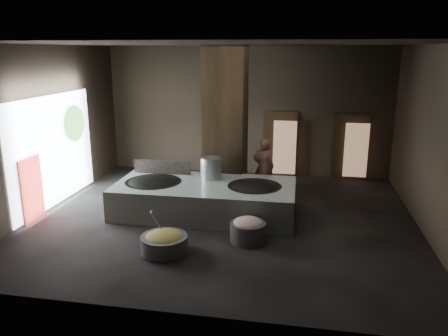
% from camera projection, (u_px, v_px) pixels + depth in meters
% --- Properties ---
extents(floor, '(10.00, 9.00, 0.10)m').
position_uv_depth(floor, '(224.00, 219.00, 11.76)').
color(floor, black).
rests_on(floor, ground).
extents(ceiling, '(10.00, 9.00, 0.10)m').
position_uv_depth(ceiling, '(224.00, 42.00, 10.55)').
color(ceiling, black).
rests_on(ceiling, back_wall).
extents(back_wall, '(10.00, 0.10, 4.50)m').
position_uv_depth(back_wall, '(247.00, 111.00, 15.47)').
color(back_wall, black).
rests_on(back_wall, ground).
extents(front_wall, '(10.00, 0.10, 4.50)m').
position_uv_depth(front_wall, '(172.00, 189.00, 6.84)').
color(front_wall, black).
rests_on(front_wall, ground).
extents(left_wall, '(0.10, 9.00, 4.50)m').
position_uv_depth(left_wall, '(44.00, 129.00, 12.03)').
color(left_wall, black).
rests_on(left_wall, ground).
extents(right_wall, '(0.10, 9.00, 4.50)m').
position_uv_depth(right_wall, '(434.00, 142.00, 10.28)').
color(right_wall, black).
rests_on(right_wall, ground).
extents(pillar, '(1.20, 1.20, 4.50)m').
position_uv_depth(pillar, '(226.00, 123.00, 13.01)').
color(pillar, black).
rests_on(pillar, ground).
extents(hearth_platform, '(4.87, 2.36, 0.84)m').
position_uv_depth(hearth_platform, '(205.00, 198.00, 11.95)').
color(hearth_platform, '#B7CBBB').
rests_on(hearth_platform, ground).
extents(platform_cap, '(4.75, 2.28, 0.03)m').
position_uv_depth(platform_cap, '(205.00, 185.00, 11.85)').
color(platform_cap, black).
rests_on(platform_cap, hearth_platform).
extents(wok_left, '(1.53, 1.53, 0.42)m').
position_uv_depth(wok_left, '(154.00, 185.00, 12.07)').
color(wok_left, black).
rests_on(wok_left, hearth_platform).
extents(wok_left_rim, '(1.56, 1.56, 0.05)m').
position_uv_depth(wok_left_rim, '(153.00, 182.00, 12.05)').
color(wok_left_rim, black).
rests_on(wok_left_rim, hearth_platform).
extents(wok_right, '(1.42, 1.42, 0.40)m').
position_uv_depth(wok_right, '(255.00, 189.00, 11.68)').
color(wok_right, black).
rests_on(wok_right, hearth_platform).
extents(wok_right_rim, '(1.46, 1.46, 0.05)m').
position_uv_depth(wok_right_rim, '(255.00, 187.00, 11.66)').
color(wok_right_rim, black).
rests_on(wok_right_rim, hearth_platform).
extents(stock_pot, '(0.59, 0.59, 0.63)m').
position_uv_depth(stock_pot, '(211.00, 168.00, 12.28)').
color(stock_pot, silver).
rests_on(stock_pot, hearth_platform).
extents(splash_guard, '(1.69, 0.08, 0.42)m').
position_uv_depth(splash_guard, '(162.00, 168.00, 12.76)').
color(splash_guard, black).
rests_on(splash_guard, hearth_platform).
extents(cook, '(0.69, 0.48, 1.78)m').
position_uv_depth(cook, '(264.00, 167.00, 13.31)').
color(cook, '#9B664F').
rests_on(cook, ground).
extents(veg_basin, '(1.37, 1.37, 0.38)m').
position_uv_depth(veg_basin, '(164.00, 244.00, 9.69)').
color(veg_basin, slate).
rests_on(veg_basin, ground).
extents(veg_fill, '(0.85, 0.85, 0.26)m').
position_uv_depth(veg_fill, '(164.00, 237.00, 9.65)').
color(veg_fill, olive).
rests_on(veg_fill, veg_basin).
extents(ladle, '(0.33, 0.29, 0.74)m').
position_uv_depth(ladle, '(159.00, 226.00, 9.76)').
color(ladle, silver).
rests_on(ladle, veg_basin).
extents(meat_basin, '(1.10, 1.10, 0.46)m').
position_uv_depth(meat_basin, '(248.00, 232.00, 10.24)').
color(meat_basin, slate).
rests_on(meat_basin, ground).
extents(meat_fill, '(0.70, 0.70, 0.27)m').
position_uv_depth(meat_fill, '(248.00, 223.00, 10.18)').
color(meat_fill, tan).
rests_on(meat_fill, meat_basin).
extents(doorway_near, '(1.18, 0.08, 2.38)m').
position_uv_depth(doorway_near, '(280.00, 145.00, 15.47)').
color(doorway_near, black).
rests_on(doorway_near, ground).
extents(doorway_near_glow, '(0.80, 0.04, 1.89)m').
position_uv_depth(doorway_near_glow, '(285.00, 148.00, 15.25)').
color(doorway_near_glow, '#8C6647').
rests_on(doorway_near_glow, ground).
extents(doorway_far, '(1.18, 0.08, 2.38)m').
position_uv_depth(doorway_far, '(350.00, 147.00, 15.06)').
color(doorway_far, black).
rests_on(doorway_far, ground).
extents(doorway_far_glow, '(0.79, 0.04, 1.86)m').
position_uv_depth(doorway_far_glow, '(356.00, 150.00, 14.83)').
color(doorway_far_glow, '#8C6647').
rests_on(doorway_far_glow, ground).
extents(left_opening, '(0.04, 4.20, 3.10)m').
position_uv_depth(left_opening, '(54.00, 150.00, 12.37)').
color(left_opening, white).
rests_on(left_opening, ground).
extents(pavilion_sliver, '(0.05, 0.90, 1.70)m').
position_uv_depth(pavilion_sliver, '(32.00, 190.00, 11.32)').
color(pavilion_sliver, maroon).
rests_on(pavilion_sliver, ground).
extents(tree_silhouette, '(0.28, 1.10, 1.10)m').
position_uv_depth(tree_silhouette, '(75.00, 123.00, 13.24)').
color(tree_silhouette, '#194714').
rests_on(tree_silhouette, left_opening).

